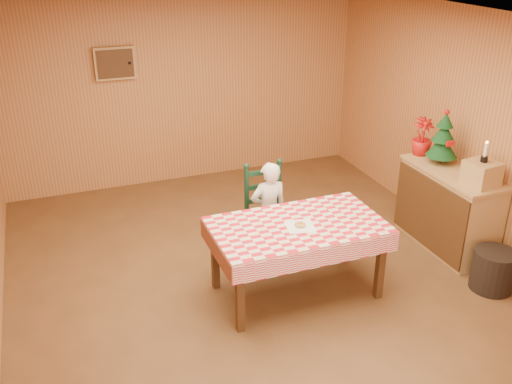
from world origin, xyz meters
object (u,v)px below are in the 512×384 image
(dining_table, at_px, (298,232))
(ladder_chair, at_px, (267,214))
(seated_child, at_px, (269,211))
(crate, at_px, (482,173))
(storage_bin, at_px, (493,270))
(shelf_unit, at_px, (448,209))
(christmas_tree, at_px, (443,139))

(dining_table, relative_size, ladder_chair, 1.53)
(ladder_chair, relative_size, seated_child, 0.96)
(dining_table, distance_m, crate, 2.02)
(crate, distance_m, storage_bin, 0.98)
(crate, bearing_deg, ladder_chair, 154.62)
(shelf_unit, distance_m, storage_bin, 0.93)
(seated_child, bearing_deg, crate, 155.98)
(crate, height_order, storage_bin, crate)
(seated_child, height_order, christmas_tree, christmas_tree)
(crate, bearing_deg, dining_table, 175.59)
(shelf_unit, relative_size, storage_bin, 2.94)
(storage_bin, bearing_deg, ladder_chair, 142.62)
(seated_child, bearing_deg, ladder_chair, -90.00)
(christmas_tree, bearing_deg, ladder_chair, 171.67)
(shelf_unit, bearing_deg, christmas_tree, 88.02)
(seated_child, distance_m, shelf_unit, 2.03)
(crate, xyz_separation_m, storage_bin, (-0.11, -0.49, -0.84))
(ladder_chair, relative_size, storage_bin, 2.56)
(shelf_unit, height_order, christmas_tree, christmas_tree)
(ladder_chair, height_order, christmas_tree, christmas_tree)
(ladder_chair, xyz_separation_m, crate, (1.98, -0.94, 0.55))
(dining_table, xyz_separation_m, seated_child, (-0.00, 0.73, -0.13))
(christmas_tree, height_order, storage_bin, christmas_tree)
(shelf_unit, height_order, crate, crate)
(shelf_unit, xyz_separation_m, storage_bin, (-0.10, -0.89, -0.26))
(seated_child, xyz_separation_m, christmas_tree, (1.98, -0.23, 0.65))
(dining_table, xyz_separation_m, christmas_tree, (1.98, 0.50, 0.52))
(christmas_tree, distance_m, storage_bin, 1.52)
(dining_table, distance_m, shelf_unit, 2.00)
(seated_child, bearing_deg, shelf_unit, 166.24)
(shelf_unit, distance_m, christmas_tree, 0.79)
(storage_bin, bearing_deg, crate, 77.87)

